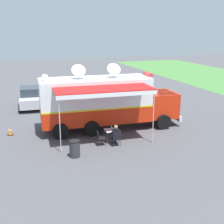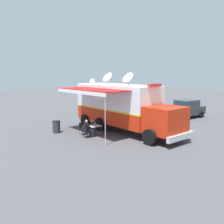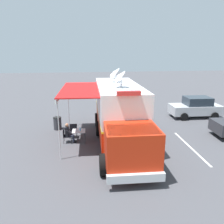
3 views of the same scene
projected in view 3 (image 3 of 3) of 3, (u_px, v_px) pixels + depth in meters
name	position (u px, v px, depth m)	size (l,w,h in m)	color
ground_plane	(118.00, 138.00, 14.65)	(100.00, 100.00, 0.00)	#47474C
lot_stripe	(190.00, 147.00, 13.20)	(0.12, 4.80, 0.01)	silver
command_truck	(119.00, 112.00, 13.42)	(5.12, 9.59, 4.53)	red
folding_table	(79.00, 131.00, 13.84)	(0.84, 0.84, 0.73)	silver
water_bottle	(80.00, 129.00, 13.79)	(0.07, 0.07, 0.22)	#4C99D8
folding_chair_at_table	(66.00, 135.00, 13.74)	(0.50, 0.50, 0.87)	black
folding_chair_beside_table	(73.00, 130.00, 14.64)	(0.50, 0.50, 0.87)	black
seated_responder	(69.00, 133.00, 13.72)	(0.67, 0.57, 1.25)	black
trash_bin	(58.00, 123.00, 16.14)	(0.57, 0.57, 0.91)	#2D2D33
traffic_cone	(114.00, 112.00, 19.97)	(0.36, 0.36, 0.58)	black
car_far_corner	(196.00, 107.00, 19.09)	(4.29, 2.19, 1.76)	#B2B5BA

